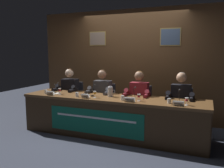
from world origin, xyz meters
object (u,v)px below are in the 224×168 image
Objects in this scene: nameplate_center_right at (129,100)px; document_stack_far_left at (54,93)px; microphone_far_left at (56,90)px; nameplate_far_right at (178,103)px; conference_table at (110,110)px; juice_glass_center_left at (95,93)px; juice_glass_far_left at (60,90)px; nameplate_center_left at (85,96)px; water_cup_far_left at (46,92)px; panelist_center_left at (101,94)px; nameplate_far_left at (50,93)px; chair_center_left at (105,105)px; juice_glass_far_right at (187,100)px; water_pitcher_central at (110,92)px; microphone_center_left at (93,92)px; chair_far_left at (73,102)px; microphone_far_right at (179,98)px; chair_center_right at (141,108)px; juice_glass_center_right at (139,96)px; panelist_center_right at (138,97)px; microphone_center_right at (134,95)px; chair_far_right at (181,112)px; water_cup_center_left at (77,95)px; panelist_far_left at (68,92)px; panelist_far_right at (180,100)px; water_cup_center_right at (122,98)px; water_cup_far_right at (169,101)px.

nameplate_center_right reaches higher than document_stack_far_left.
microphone_far_left is 1.24× the size of nameplate_far_right.
microphone_far_left is at bearing 177.75° from conference_table.
nameplate_center_right is at bearing -9.57° from juice_glass_center_left.
nameplate_center_left is (0.67, -0.16, -0.05)m from juice_glass_far_left.
panelist_center_left reaches higher than water_cup_far_left.
conference_table is 0.67m from panelist_center_left.
microphone_far_left is (-0.03, 0.23, 0.03)m from nameplate_far_left.
nameplate_center_right is at bearing -46.21° from chair_center_left.
juice_glass_far_right is 0.59× the size of water_pitcher_central.
nameplate_center_right is (0.86, -0.89, 0.35)m from chair_center_left.
microphone_far_left is 0.97m from juice_glass_center_left.
microphone_center_left is (0.83, 0.26, 0.03)m from nameplate_far_left.
microphone_far_right reaches higher than chair_far_left.
chair_center_right is 7.34× the size of juice_glass_center_right.
nameplate_far_right is (2.64, -0.09, 0.00)m from water_cup_far_left.
panelist_center_left reaches higher than nameplate_center_left.
nameplate_center_right is at bearing -34.67° from water_pitcher_central.
panelist_center_right is at bearing 106.86° from juice_glass_center_right.
microphone_center_right is 0.99× the size of document_stack_far_left.
water_pitcher_central reaches higher than conference_table.
microphone_center_right is at bearing 9.38° from conference_table.
microphone_far_left is 2.58m from chair_far_right.
panelist_center_right reaches higher than juice_glass_far_right.
juice_glass_far_left is 0.57× the size of microphone_center_left.
microphone_center_left reaches higher than chair_center_right.
panelist_center_left is 1.11m from nameplate_center_right.
water_cup_center_left is (-0.22, -0.82, 0.35)m from chair_center_left.
nameplate_far_left is at bearing -177.76° from juice_glass_far_right.
panelist_far_left is 1.00× the size of panelist_center_left.
microphone_center_left is at bearing 37.82° from water_cup_center_left.
panelist_far_right reaches higher than nameplate_far_left.
microphone_center_left is 1.24× the size of nameplate_far_right.
water_cup_far_left is 1.00× the size of water_cup_center_right.
chair_far_right is (1.23, 0.70, -0.08)m from conference_table.
chair_far_right reaches higher than water_cup_center_left.
microphone_center_left is at bearing -179.79° from microphone_center_right.
juice_glass_far_left reaches higher than water_cup_center_left.
panelist_far_right is at bearing 22.62° from nameplate_center_left.
juice_glass_center_right is 0.80m from juice_glass_far_right.
water_pitcher_central is (1.33, 0.25, 0.06)m from water_cup_far_left.
panelist_center_left is (0.97, 0.60, -0.07)m from water_cup_far_left.
juice_glass_far_left is at bearing 54.28° from nameplate_far_left.
panelist_center_left is 1.70m from microphone_far_right.
panelist_far_right reaches higher than microphone_far_left.
water_cup_center_left is 1.08m from nameplate_center_right.
nameplate_far_right is at bearing -22.36° from panelist_center_left.
conference_table is 1.34m from panelist_far_right.
juice_glass_center_right is 1.46× the size of water_cup_far_right.
panelist_far_left is 1.06m from nameplate_center_left.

